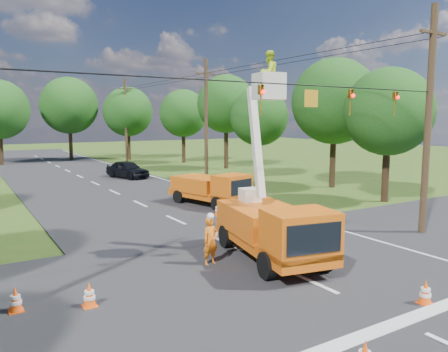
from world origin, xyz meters
TOP-DOWN VIEW (x-y plane):
  - ground at (0.00, 20.00)m, footprint 140.00×140.00m
  - road_main at (0.00, 20.00)m, footprint 12.00×100.00m
  - road_cross at (0.00, 2.00)m, footprint 56.00×10.00m
  - stop_bar at (0.00, -3.20)m, footprint 9.00×0.45m
  - edge_line at (5.60, 20.00)m, footprint 0.12×90.00m
  - bucket_truck at (0.34, 2.50)m, footprint 3.30×6.24m
  - second_truck at (3.55, 12.57)m, footprint 3.19×5.62m
  - ground_worker at (-1.83, 3.24)m, footprint 0.69×0.51m
  - distant_car at (3.40, 27.03)m, footprint 3.06×4.82m
  - traffic_cone_1 at (1.56, -2.82)m, footprint 0.38×0.38m
  - traffic_cone_2 at (1.52, 7.91)m, footprint 0.38×0.38m
  - traffic_cone_3 at (2.47, 9.96)m, footprint 0.38×0.38m
  - traffic_cone_4 at (-6.43, 1.86)m, footprint 0.38×0.38m
  - traffic_cone_5 at (-8.19, 2.57)m, footprint 0.38×0.38m
  - traffic_cone_7 at (3.40, 16.73)m, footprint 0.38×0.38m
  - pole_right_near at (8.50, 2.00)m, footprint 1.80×0.30m
  - pole_right_mid at (8.50, 22.00)m, footprint 1.80×0.30m
  - pole_right_far at (8.50, 42.00)m, footprint 1.80×0.30m
  - signal_span at (2.23, 1.99)m, footprint 18.00×0.29m
  - tree_right_a at (13.50, 8.00)m, footprint 5.40×5.40m
  - tree_right_b at (15.00, 14.00)m, footprint 6.40×6.40m
  - tree_right_c at (13.20, 21.00)m, footprint 5.00×5.00m
  - tree_right_d at (14.80, 29.00)m, footprint 6.00×6.00m
  - tree_right_e at (13.80, 37.00)m, footprint 5.60×5.60m
  - tree_far_b at (3.00, 47.00)m, footprint 7.00×7.00m
  - tree_far_c at (9.50, 44.00)m, footprint 6.20×6.20m

SIDE VIEW (x-z plane):
  - ground at x=0.00m, z-range 0.00..0.00m
  - road_main at x=0.00m, z-range -0.03..0.03m
  - road_cross at x=0.00m, z-range -0.04..0.04m
  - stop_bar at x=0.00m, z-range -0.01..0.01m
  - edge_line at x=5.60m, z-range -0.01..0.01m
  - traffic_cone_1 at x=1.56m, z-range 0.00..0.71m
  - traffic_cone_2 at x=1.52m, z-range 0.00..0.71m
  - traffic_cone_3 at x=2.47m, z-range 0.00..0.71m
  - traffic_cone_4 at x=-6.43m, z-range 0.00..0.71m
  - traffic_cone_5 at x=-8.19m, z-range 0.00..0.71m
  - traffic_cone_7 at x=3.40m, z-range 0.00..0.71m
  - distant_car at x=3.40m, z-range 0.00..1.53m
  - ground_worker at x=-1.83m, z-range 0.00..1.72m
  - second_truck at x=3.55m, z-range 0.04..2.03m
  - bucket_truck at x=0.34m, z-range -2.18..5.36m
  - pole_right_near at x=8.50m, z-range 0.11..10.11m
  - pole_right_mid at x=8.50m, z-range 0.11..10.11m
  - pole_right_far at x=8.50m, z-range 0.11..10.11m
  - tree_right_c at x=13.20m, z-range 1.40..9.23m
  - tree_right_a at x=13.50m, z-range 1.42..9.70m
  - tree_right_e at x=13.80m, z-range 1.50..10.12m
  - signal_span at x=2.23m, z-range 5.34..6.41m
  - tree_far_c at x=9.50m, z-range 1.47..10.65m
  - tree_right_b at x=15.00m, z-range 1.61..11.26m
  - tree_right_d at x=14.80m, z-range 1.83..11.53m
  - tree_far_b at x=3.00m, z-range 1.65..11.97m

